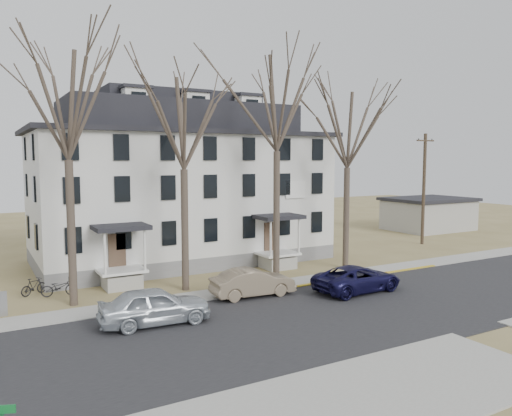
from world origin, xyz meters
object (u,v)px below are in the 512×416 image
utility_pole_far (424,188)px  car_silver (155,307)px  tree_mid_right (348,124)px  car_tan (253,283)px  bicycle_left (59,288)px  tree_far_left (66,96)px  bicycle_right (34,287)px  tree_mid_left (183,117)px  car_navy (357,279)px  tree_center (277,96)px  boarding_house (182,186)px

utility_pole_far → car_silver: 28.70m
tree_mid_right → car_tan: size_ratio=2.82×
bicycle_left → tree_mid_right: bearing=-88.3°
tree_far_left → bicycle_right: 10.41m
tree_far_left → car_tan: tree_far_left is taller
tree_mid_left → tree_mid_right: bearing=0.0°
car_silver → car_tan: bearing=-68.9°
utility_pole_far → bicycle_right: (-31.05, -1.31, -4.44)m
car_tan → tree_far_left: bearing=74.2°
car_tan → car_navy: bearing=-105.7°
tree_far_left → car_silver: bearing=-62.2°
car_tan → bicycle_right: 11.79m
bicycle_left → bicycle_right: bearing=59.6°
tree_center → tree_mid_right: 5.70m
boarding_house → bicycle_left: 12.27m
tree_mid_left → car_silver: size_ratio=2.61×
boarding_house → tree_center: (3.00, -8.15, 5.71)m
boarding_house → car_tan: bearing=-92.1°
tree_mid_left → car_navy: (8.08, -5.12, -8.88)m
tree_far_left → bicycle_left: 10.06m
utility_pole_far → bicycle_left: (-29.90, -2.23, -4.42)m
tree_mid_left → utility_pole_far: bearing=10.1°
tree_mid_right → car_tan: (-8.92, -3.13, -8.86)m
bicycle_left → car_navy: bearing=-108.1°
tree_center → car_tan: tree_center is taller
tree_mid_left → utility_pole_far: tree_mid_left is taller
boarding_house → tree_mid_left: bearing=-110.2°
tree_far_left → bicycle_left: tree_far_left is taller
car_silver → car_tan: (5.97, 1.82, -0.09)m
boarding_house → tree_center: 10.39m
bicycle_right → tree_far_left: bearing=178.6°
tree_far_left → tree_mid_left: size_ratio=1.08×
tree_mid_left → bicycle_left: bearing=162.9°
boarding_house → tree_mid_right: tree_mid_right is taller
car_navy → bicycle_left: bearing=61.6°
car_tan → bicycle_right: size_ratio=2.92×
bicycle_right → tree_mid_left: bearing=-140.6°
tree_mid_left → car_navy: size_ratio=2.46×
tree_far_left → tree_mid_left: 6.05m
tree_mid_right → car_tan: 12.96m
tree_mid_left → car_tan: 9.74m
bicycle_left → utility_pole_far: bearing=-77.8°
tree_center → utility_pole_far: tree_center is taller
tree_far_left → bicycle_left: size_ratio=7.46×
boarding_house → car_navy: (5.08, -13.28, -4.66)m
bicycle_left → bicycle_right: 1.47m
boarding_house → car_tan: (-0.42, -11.29, -4.64)m
car_navy → bicycle_right: (-15.63, 8.01, -0.25)m
car_navy → car_silver: bearing=86.8°
tree_center → tree_mid_right: tree_center is taller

